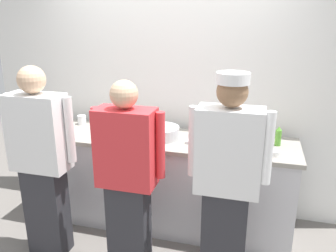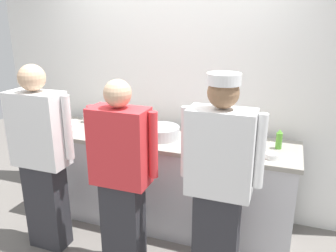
{
  "view_description": "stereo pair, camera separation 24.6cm",
  "coord_description": "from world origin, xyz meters",
  "px_view_note": "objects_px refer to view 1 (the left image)",
  "views": [
    {
      "loc": [
        0.91,
        -2.6,
        2.03
      ],
      "look_at": [
        0.1,
        0.34,
        1.06
      ],
      "focal_mm": 36.23,
      "sensor_mm": 36.0,
      "label": 1
    },
    {
      "loc": [
        1.14,
        -2.53,
        2.03
      ],
      "look_at": [
        0.1,
        0.34,
        1.06
      ],
      "focal_mm": 36.23,
      "sensor_mm": 36.0,
      "label": 2
    }
  ],
  "objects_px": {
    "plate_stack_rear": "(107,132)",
    "ramekin_yellow_sauce": "(273,153)",
    "chef_far_right": "(227,179)",
    "plate_stack_front": "(61,130)",
    "ramekin_red_sauce": "(69,125)",
    "chef_center": "(127,176)",
    "mixing_bowl_steel": "(160,132)",
    "sheet_tray": "(214,141)",
    "chef_near_left": "(41,160)",
    "deli_cup": "(82,120)",
    "squeeze_bottle_primary": "(278,136)"
  },
  "relations": [
    {
      "from": "plate_stack_front",
      "to": "plate_stack_rear",
      "type": "height_order",
      "value": "plate_stack_rear"
    },
    {
      "from": "ramekin_yellow_sauce",
      "to": "chef_near_left",
      "type": "bearing_deg",
      "value": -164.35
    },
    {
      "from": "mixing_bowl_steel",
      "to": "deli_cup",
      "type": "distance_m",
      "value": 0.96
    },
    {
      "from": "squeeze_bottle_primary",
      "to": "ramekin_red_sauce",
      "type": "relative_size",
      "value": 1.99
    },
    {
      "from": "chef_center",
      "to": "sheet_tray",
      "type": "distance_m",
      "value": 0.92
    },
    {
      "from": "chef_center",
      "to": "mixing_bowl_steel",
      "type": "xyz_separation_m",
      "value": [
        0.06,
        0.71,
        0.13
      ]
    },
    {
      "from": "chef_far_right",
      "to": "plate_stack_front",
      "type": "xyz_separation_m",
      "value": [
        -1.71,
        0.53,
        0.06
      ]
    },
    {
      "from": "plate_stack_rear",
      "to": "ramekin_yellow_sauce",
      "type": "bearing_deg",
      "value": -3.0
    },
    {
      "from": "sheet_tray",
      "to": "chef_near_left",
      "type": "bearing_deg",
      "value": -152.65
    },
    {
      "from": "plate_stack_front",
      "to": "plate_stack_rear",
      "type": "distance_m",
      "value": 0.48
    },
    {
      "from": "chef_center",
      "to": "plate_stack_front",
      "type": "bearing_deg",
      "value": 148.4
    },
    {
      "from": "chef_far_right",
      "to": "plate_stack_front",
      "type": "distance_m",
      "value": 1.79
    },
    {
      "from": "ramekin_yellow_sauce",
      "to": "deli_cup",
      "type": "xyz_separation_m",
      "value": [
        -1.99,
        0.37,
        0.03
      ]
    },
    {
      "from": "plate_stack_front",
      "to": "ramekin_red_sauce",
      "type": "xyz_separation_m",
      "value": [
        -0.03,
        0.2,
        -0.01
      ]
    },
    {
      "from": "chef_center",
      "to": "plate_stack_front",
      "type": "height_order",
      "value": "chef_center"
    },
    {
      "from": "plate_stack_rear",
      "to": "deli_cup",
      "type": "height_order",
      "value": "deli_cup"
    },
    {
      "from": "plate_stack_rear",
      "to": "ramekin_red_sauce",
      "type": "xyz_separation_m",
      "value": [
        -0.52,
        0.16,
        -0.02
      ]
    },
    {
      "from": "chef_far_right",
      "to": "squeeze_bottle_primary",
      "type": "bearing_deg",
      "value": 63.25
    },
    {
      "from": "chef_center",
      "to": "ramekin_red_sauce",
      "type": "distance_m",
      "value": 1.25
    },
    {
      "from": "ramekin_yellow_sauce",
      "to": "ramekin_red_sauce",
      "type": "xyz_separation_m",
      "value": [
        -2.07,
        0.24,
        0.0
      ]
    },
    {
      "from": "chef_near_left",
      "to": "plate_stack_rear",
      "type": "distance_m",
      "value": 0.69
    },
    {
      "from": "chef_center",
      "to": "plate_stack_rear",
      "type": "bearing_deg",
      "value": 126.31
    },
    {
      "from": "sheet_tray",
      "to": "ramekin_red_sauce",
      "type": "bearing_deg",
      "value": 177.63
    },
    {
      "from": "ramekin_red_sauce",
      "to": "plate_stack_front",
      "type": "bearing_deg",
      "value": -80.52
    },
    {
      "from": "deli_cup",
      "to": "chef_center",
      "type": "bearing_deg",
      "value": -45.63
    },
    {
      "from": "chef_center",
      "to": "plate_stack_rear",
      "type": "xyz_separation_m",
      "value": [
        -0.46,
        0.62,
        0.12
      ]
    },
    {
      "from": "chef_far_right",
      "to": "mixing_bowl_steel",
      "type": "distance_m",
      "value": 0.97
    },
    {
      "from": "ramekin_red_sauce",
      "to": "sheet_tray",
      "type": "bearing_deg",
      "value": -2.37
    },
    {
      "from": "chef_far_right",
      "to": "mixing_bowl_steel",
      "type": "relative_size",
      "value": 4.51
    },
    {
      "from": "plate_stack_rear",
      "to": "sheet_tray",
      "type": "relative_size",
      "value": 0.53
    },
    {
      "from": "mixing_bowl_steel",
      "to": "plate_stack_front",
      "type": "bearing_deg",
      "value": -172.44
    },
    {
      "from": "chef_center",
      "to": "deli_cup",
      "type": "distance_m",
      "value": 1.27
    },
    {
      "from": "chef_center",
      "to": "squeeze_bottle_primary",
      "type": "distance_m",
      "value": 1.4
    },
    {
      "from": "chef_far_right",
      "to": "chef_near_left",
      "type": "bearing_deg",
      "value": -178.62
    },
    {
      "from": "chef_near_left",
      "to": "plate_stack_front",
      "type": "bearing_deg",
      "value": 105.87
    },
    {
      "from": "chef_near_left",
      "to": "squeeze_bottle_primary",
      "type": "xyz_separation_m",
      "value": [
        1.92,
        0.78,
        0.12
      ]
    },
    {
      "from": "mixing_bowl_steel",
      "to": "ramekin_yellow_sauce",
      "type": "xyz_separation_m",
      "value": [
        1.05,
        -0.17,
        -0.03
      ]
    },
    {
      "from": "plate_stack_rear",
      "to": "ramekin_yellow_sauce",
      "type": "relative_size",
      "value": 2.39
    },
    {
      "from": "chef_far_right",
      "to": "ramekin_red_sauce",
      "type": "xyz_separation_m",
      "value": [
        -1.74,
        0.73,
        0.05
      ]
    },
    {
      "from": "chef_center",
      "to": "mixing_bowl_steel",
      "type": "height_order",
      "value": "chef_center"
    },
    {
      "from": "chef_center",
      "to": "chef_far_right",
      "type": "height_order",
      "value": "chef_far_right"
    },
    {
      "from": "chef_near_left",
      "to": "sheet_tray",
      "type": "height_order",
      "value": "chef_near_left"
    },
    {
      "from": "squeeze_bottle_primary",
      "to": "chef_near_left",
      "type": "bearing_deg",
      "value": -157.93
    },
    {
      "from": "sheet_tray",
      "to": "deli_cup",
      "type": "distance_m",
      "value": 1.48
    },
    {
      "from": "mixing_bowl_steel",
      "to": "sheet_tray",
      "type": "bearing_deg",
      "value": 0.63
    },
    {
      "from": "chef_far_right",
      "to": "plate_stack_front",
      "type": "bearing_deg",
      "value": 162.85
    },
    {
      "from": "sheet_tray",
      "to": "squeeze_bottle_primary",
      "type": "distance_m",
      "value": 0.57
    },
    {
      "from": "mixing_bowl_steel",
      "to": "ramekin_red_sauce",
      "type": "distance_m",
      "value": 1.03
    },
    {
      "from": "chef_far_right",
      "to": "ramekin_yellow_sauce",
      "type": "relative_size",
      "value": 16.15
    },
    {
      "from": "plate_stack_front",
      "to": "mixing_bowl_steel",
      "type": "xyz_separation_m",
      "value": [
        0.99,
        0.13,
        0.02
      ]
    }
  ]
}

